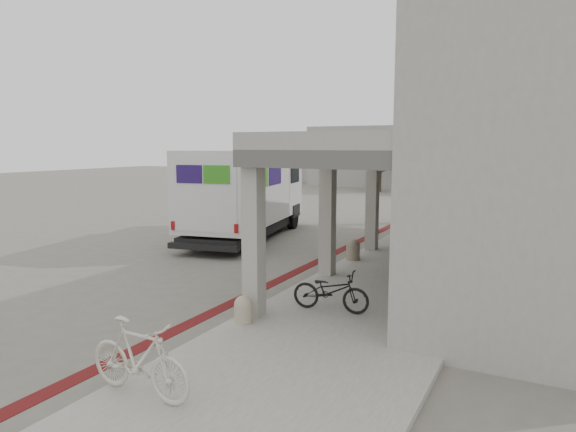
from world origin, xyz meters
The scene contains 14 objects.
ground centered at (0.00, 0.00, 0.00)m, with size 120.00×120.00×0.00m, color #636055.
bike_lane_stripe centered at (1.00, 2.00, 0.01)m, with size 0.35×40.00×0.01m, color #571111.
sidewalk centered at (4.00, 0.00, 0.06)m, with size 4.40×28.00×0.12m, color gray.
transit_building centered at (6.83, 4.50, 3.40)m, with size 7.60×17.00×7.00m.
distant_backdrop centered at (-2.84, 35.89, 2.70)m, with size 28.00×10.00×6.50m.
tree_left centered at (-5.00, 28.00, 3.18)m, with size 3.20×3.20×4.80m.
tree_mid centered at (2.00, 30.00, 3.18)m, with size 3.20×3.20×4.80m.
fedex_truck centered at (-3.37, 4.92, 1.91)m, with size 4.08×8.73×3.59m.
bench centered at (5.08, 1.66, 0.45)m, with size 1.03×1.97×0.45m.
bollard_near centered at (2.14, -4.02, 0.40)m, with size 0.38×0.38×0.57m.
bollard_far centered at (2.10, 2.62, 0.45)m, with size 0.44×0.44×0.66m.
utility_cabinet centered at (4.30, 0.94, 0.57)m, with size 0.41×0.54×0.90m, color slate.
bicycle_black centered at (3.47, -2.50, 0.58)m, with size 0.61×1.74×0.91m, color black.
bicycle_cream centered at (2.50, -7.39, 0.69)m, with size 0.54×1.91×1.15m, color beige.
Camera 1 is at (7.69, -12.69, 3.76)m, focal length 32.00 mm.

